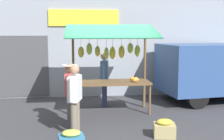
# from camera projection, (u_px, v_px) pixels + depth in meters

# --- Properties ---
(ground_plane) EXTENTS (40.00, 40.00, 0.00)m
(ground_plane) POSITION_uv_depth(u_px,v_px,m) (111.00, 112.00, 8.33)
(ground_plane) COLOR #38383D
(street_backdrop) EXTENTS (9.00, 0.30, 3.40)m
(street_backdrop) POSITION_uv_depth(u_px,v_px,m) (103.00, 48.00, 10.27)
(street_backdrop) COLOR #8C939E
(street_backdrop) RESTS_ON ground
(market_stall) EXTENTS (2.50, 1.46, 2.50)m
(market_stall) POSITION_uv_depth(u_px,v_px,m) (112.00, 57.00, 8.20)
(market_stall) COLOR brown
(market_stall) RESTS_ON ground
(vendor_with_sunhat) EXTENTS (0.43, 0.70, 1.65)m
(vendor_with_sunhat) POSITION_uv_depth(u_px,v_px,m) (104.00, 75.00, 8.93)
(vendor_with_sunhat) COLOR navy
(vendor_with_sunhat) RESTS_ON ground
(shopper_in_striped_shirt) EXTENTS (0.32, 0.66, 1.57)m
(shopper_in_striped_shirt) POSITION_uv_depth(u_px,v_px,m) (75.00, 95.00, 6.35)
(shopper_in_striped_shirt) COLOR #726656
(shopper_in_striped_shirt) RESTS_ON ground
(shopper_with_shopping_bag) EXTENTS (0.39, 0.67, 1.53)m
(shopper_with_shopping_bag) POSITION_uv_depth(u_px,v_px,m) (70.00, 90.00, 7.01)
(shopper_with_shopping_bag) COLOR #4C4C51
(shopper_with_shopping_bag) RESTS_ON ground
(parked_van) EXTENTS (4.61, 2.42, 1.88)m
(parked_van) POSITION_uv_depth(u_px,v_px,m) (222.00, 67.00, 9.65)
(parked_van) COLOR #2D4C84
(parked_van) RESTS_ON ground
(produce_crate_side) EXTENTS (0.52, 0.46, 0.39)m
(produce_crate_side) POSITION_uv_depth(u_px,v_px,m) (164.00, 129.00, 6.34)
(produce_crate_side) COLOR tan
(produce_crate_side) RESTS_ON ground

